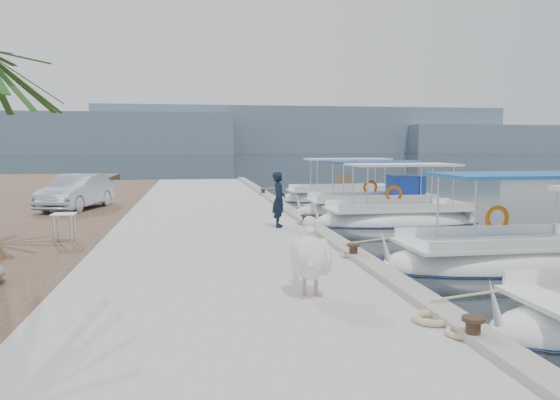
% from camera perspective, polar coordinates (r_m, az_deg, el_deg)
% --- Properties ---
extents(ground, '(400.00, 400.00, 0.00)m').
position_cam_1_polar(ground, '(15.20, 5.10, -5.28)').
color(ground, black).
rests_on(ground, ground).
extents(concrete_quay, '(6.00, 40.00, 0.50)m').
position_cam_1_polar(concrete_quay, '(19.66, -7.04, -2.07)').
color(concrete_quay, '#A3A29D').
rests_on(concrete_quay, ground).
extents(quay_curb, '(0.44, 40.00, 0.12)m').
position_cam_1_polar(quay_curb, '(19.91, 0.98, -1.03)').
color(quay_curb, gray).
rests_on(quay_curb, concrete_quay).
extents(cobblestone_strip, '(4.00, 40.00, 0.50)m').
position_cam_1_polar(cobblestone_strip, '(20.12, -21.43, -2.24)').
color(cobblestone_strip, '#4D3629').
rests_on(cobblestone_strip, ground).
extents(distant_hills, '(330.00, 60.00, 18.00)m').
position_cam_1_polar(distant_hills, '(218.56, -0.32, 6.92)').
color(distant_hills, slate).
rests_on(distant_hills, ground).
extents(fishing_caique_b, '(6.62, 2.52, 2.83)m').
position_cam_1_polar(fishing_caique_b, '(14.40, 22.98, -5.83)').
color(fishing_caique_b, white).
rests_on(fishing_caique_b, ground).
extents(fishing_caique_c, '(6.45, 2.42, 2.83)m').
position_cam_1_polar(fishing_caique_c, '(20.81, 12.11, -2.07)').
color(fishing_caique_c, white).
rests_on(fishing_caique_c, ground).
extents(fishing_caique_d, '(6.80, 2.41, 2.83)m').
position_cam_1_polar(fishing_caique_d, '(24.10, 9.79, -0.82)').
color(fishing_caique_d, white).
rests_on(fishing_caique_d, ground).
extents(fishing_caique_e, '(7.25, 2.13, 2.83)m').
position_cam_1_polar(fishing_caique_e, '(29.12, 6.67, 0.20)').
color(fishing_caique_e, white).
rests_on(fishing_caique_e, ground).
extents(mooring_bollards, '(0.28, 20.28, 0.33)m').
position_cam_1_polar(mooring_bollards, '(16.46, 2.66, -1.98)').
color(mooring_bollards, black).
rests_on(mooring_bollards, concrete_quay).
extents(pelican, '(0.68, 1.59, 1.22)m').
position_cam_1_polar(pelican, '(8.79, 3.17, -5.84)').
color(pelican, tan).
rests_on(pelican, concrete_quay).
extents(fisherman, '(0.49, 0.66, 1.63)m').
position_cam_1_polar(fisherman, '(16.00, -0.12, 0.05)').
color(fisherman, black).
rests_on(fisherman, concrete_quay).
extents(parked_car, '(2.37, 4.20, 1.31)m').
position_cam_1_polar(parked_car, '(21.95, -20.49, 0.80)').
color(parked_car, '#AEB9C7').
rests_on(parked_car, cobblestone_strip).
extents(folding_table, '(0.55, 0.55, 0.73)m').
position_cam_1_polar(folding_table, '(14.45, -21.63, -2.13)').
color(folding_table, silver).
rests_on(folding_table, cobblestone_strip).
extents(rope_coil, '(0.54, 0.54, 0.10)m').
position_cam_1_polar(rope_coil, '(7.85, 15.58, -11.84)').
color(rope_coil, '#C6B284').
rests_on(rope_coil, concrete_quay).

